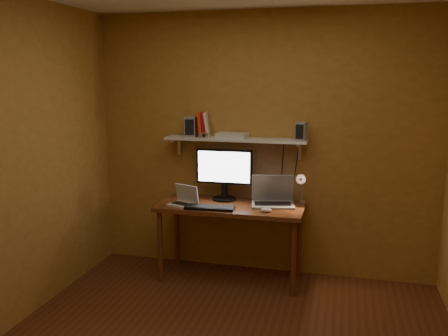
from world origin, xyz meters
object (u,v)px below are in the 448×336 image
(laptop, at_px, (273,197))
(mouse, at_px, (266,210))
(wall_shelf, at_px, (236,140))
(speaker_right, at_px, (302,131))
(monitor, at_px, (224,172))
(netbook, at_px, (185,200))
(speaker_left, at_px, (191,127))
(router, at_px, (232,135))
(keyboard, at_px, (210,208))
(shelf_camera, at_px, (204,135))
(desk_lamp, at_px, (302,185))
(desk, at_px, (231,213))

(laptop, relative_size, mouse, 4.35)
(wall_shelf, xyz_separation_m, speaker_right, (0.64, -0.02, 0.10))
(monitor, height_order, netbook, monitor)
(netbook, relative_size, speaker_left, 1.54)
(router, bearing_deg, mouse, -41.96)
(netbook, bearing_deg, speaker_left, 117.04)
(netbook, distance_m, keyboard, 0.28)
(shelf_camera, bearing_deg, keyboard, -64.88)
(monitor, height_order, shelf_camera, shelf_camera)
(wall_shelf, height_order, desk_lamp, wall_shelf)
(monitor, relative_size, laptop, 1.26)
(wall_shelf, distance_m, speaker_right, 0.65)
(laptop, distance_m, mouse, 0.28)
(keyboard, xyz_separation_m, mouse, (0.53, 0.02, 0.01))
(netbook, xyz_separation_m, keyboard, (0.27, -0.07, -0.04))
(router, bearing_deg, laptop, -12.50)
(mouse, distance_m, shelf_camera, 0.97)
(mouse, distance_m, desk_lamp, 0.45)
(mouse, bearing_deg, laptop, 78.06)
(wall_shelf, bearing_deg, mouse, -43.71)
(speaker_left, relative_size, shelf_camera, 2.15)
(wall_shelf, relative_size, mouse, 13.52)
(desk, height_order, speaker_right, speaker_right)
(shelf_camera, bearing_deg, netbook, -117.31)
(desk, bearing_deg, wall_shelf, 90.00)
(laptop, xyz_separation_m, keyboard, (-0.55, -0.30, -0.06))
(speaker_right, distance_m, shelf_camera, 0.95)
(speaker_right, bearing_deg, wall_shelf, -163.89)
(mouse, height_order, speaker_right, speaker_right)
(monitor, distance_m, mouse, 0.65)
(monitor, bearing_deg, mouse, -36.26)
(mouse, distance_m, router, 0.84)
(laptop, height_order, mouse, laptop)
(desk, bearing_deg, desk_lamp, 10.81)
(wall_shelf, height_order, monitor, wall_shelf)
(speaker_left, xyz_separation_m, shelf_camera, (0.16, -0.08, -0.07))
(laptop, distance_m, speaker_left, 1.08)
(monitor, relative_size, netbook, 1.85)
(netbook, relative_size, router, 1.04)
(speaker_left, bearing_deg, speaker_right, -7.75)
(desk, bearing_deg, speaker_right, 15.60)
(laptop, relative_size, netbook, 1.47)
(router, bearing_deg, keyboard, -107.23)
(laptop, relative_size, speaker_left, 2.26)
(shelf_camera, height_order, router, shelf_camera)
(keyboard, relative_size, router, 1.57)
(monitor, height_order, mouse, monitor)
(speaker_right, xyz_separation_m, shelf_camera, (-0.94, -0.06, -0.06))
(monitor, bearing_deg, speaker_right, -1.03)
(wall_shelf, height_order, router, router)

